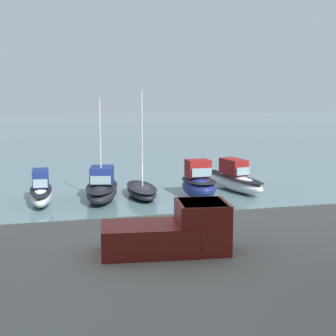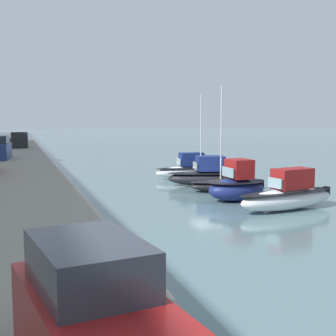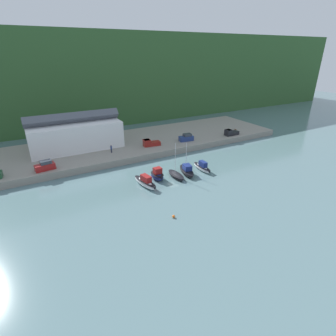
# 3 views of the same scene
# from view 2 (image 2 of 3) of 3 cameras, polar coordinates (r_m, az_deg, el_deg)

# --- Properties ---
(ground_plane) EXTENTS (320.00, 320.00, 0.00)m
(ground_plane) POSITION_cam_2_polar(r_m,az_deg,el_deg) (35.70, 4.93, -2.85)
(ground_plane) COLOR slate
(moored_boat_0) EXTENTS (3.08, 7.41, 2.54)m
(moored_boat_0) POSITION_cam_2_polar(r_m,az_deg,el_deg) (29.55, 14.47, -3.19)
(moored_boat_0) COLOR white
(moored_boat_0) RESTS_ON ground_plane
(moored_boat_1) EXTENTS (2.49, 4.16, 2.83)m
(moored_boat_1) POSITION_cam_2_polar(r_m,az_deg,el_deg) (31.81, 8.40, -2.14)
(moored_boat_1) COLOR navy
(moored_boat_1) RESTS_ON ground_plane
(moored_boat_2) EXTENTS (2.04, 5.82, 7.94)m
(moored_boat_2) POSITION_cam_2_polar(r_m,az_deg,el_deg) (36.08, 7.03, -1.95)
(moored_boat_2) COLOR black
(moored_boat_2) RESTS_ON ground_plane
(moored_boat_3) EXTENTS (3.45, 6.78, 7.39)m
(moored_boat_3) POSITION_cam_2_polar(r_m,az_deg,el_deg) (38.62, 4.77, -0.81)
(moored_boat_3) COLOR black
(moored_boat_3) RESTS_ON ground_plane
(moored_boat_4) EXTENTS (1.57, 6.28, 2.36)m
(moored_boat_4) POSITION_cam_2_polar(r_m,az_deg,el_deg) (42.63, 2.56, -0.15)
(moored_boat_4) COLOR white
(moored_boat_4) RESTS_ON ground_plane
(parked_car_0) EXTENTS (4.42, 2.40, 2.16)m
(parked_car_0) POSITION_cam_2_polar(r_m,az_deg,el_deg) (7.57, -8.95, -18.18)
(parked_car_0) COLOR maroon
(parked_car_0) RESTS_ON quay_promenade
(pickup_truck_0) EXTENTS (4.80, 2.14, 1.90)m
(pickup_truck_0) POSITION_cam_2_polar(r_m,az_deg,el_deg) (60.87, -17.73, 3.17)
(pickup_truck_0) COLOR black
(pickup_truck_0) RESTS_ON quay_promenade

